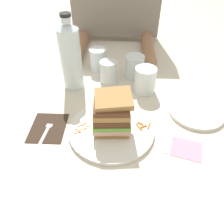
{
  "coord_description": "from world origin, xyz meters",
  "views": [
    {
      "loc": [
        0.01,
        -0.5,
        0.51
      ],
      "look_at": [
        -0.02,
        0.02,
        0.05
      ],
      "focal_mm": 35.62,
      "sensor_mm": 36.0,
      "label": 1
    }
  ],
  "objects_px": {
    "sandwich": "(112,114)",
    "napkin_pink": "(186,149)",
    "main_plate": "(111,129)",
    "empty_tumbler_2": "(108,72)",
    "side_plate": "(196,111)",
    "knife": "(163,130)",
    "empty_tumbler_1": "(98,59)",
    "juice_glass": "(145,81)",
    "napkin_dark": "(48,127)",
    "water_bottle": "(71,57)",
    "empty_tumbler_0": "(134,66)",
    "fork": "(45,132)"
  },
  "relations": [
    {
      "from": "sandwich",
      "to": "empty_tumbler_0",
      "type": "bearing_deg",
      "value": 77.15
    },
    {
      "from": "juice_glass",
      "to": "fork",
      "type": "bearing_deg",
      "value": -142.52
    },
    {
      "from": "side_plate",
      "to": "juice_glass",
      "type": "bearing_deg",
      "value": 146.15
    },
    {
      "from": "knife",
      "to": "empty_tumbler_1",
      "type": "height_order",
      "value": "empty_tumbler_1"
    },
    {
      "from": "juice_glass",
      "to": "napkin_pink",
      "type": "distance_m",
      "value": 0.31
    },
    {
      "from": "empty_tumbler_0",
      "to": "empty_tumbler_1",
      "type": "distance_m",
      "value": 0.17
    },
    {
      "from": "sandwich",
      "to": "empty_tumbler_1",
      "type": "height_order",
      "value": "sandwich"
    },
    {
      "from": "fork",
      "to": "empty_tumbler_0",
      "type": "distance_m",
      "value": 0.45
    },
    {
      "from": "juice_glass",
      "to": "empty_tumbler_1",
      "type": "bearing_deg",
      "value": 140.74
    },
    {
      "from": "sandwich",
      "to": "napkin_pink",
      "type": "relative_size",
      "value": 1.41
    },
    {
      "from": "juice_glass",
      "to": "napkin_dark",
      "type": "bearing_deg",
      "value": -144.93
    },
    {
      "from": "empty_tumbler_1",
      "to": "napkin_pink",
      "type": "bearing_deg",
      "value": -55.41
    },
    {
      "from": "empty_tumbler_0",
      "to": "knife",
      "type": "bearing_deg",
      "value": -73.89
    },
    {
      "from": "knife",
      "to": "water_bottle",
      "type": "bearing_deg",
      "value": 145.3
    },
    {
      "from": "empty_tumbler_1",
      "to": "napkin_pink",
      "type": "height_order",
      "value": "empty_tumbler_1"
    },
    {
      "from": "fork",
      "to": "water_bottle",
      "type": "distance_m",
      "value": 0.29
    },
    {
      "from": "empty_tumbler_2",
      "to": "juice_glass",
      "type": "bearing_deg",
      "value": -21.91
    },
    {
      "from": "empty_tumbler_0",
      "to": "napkin_pink",
      "type": "height_order",
      "value": "empty_tumbler_0"
    },
    {
      "from": "main_plate",
      "to": "water_bottle",
      "type": "distance_m",
      "value": 0.32
    },
    {
      "from": "juice_glass",
      "to": "empty_tumbler_2",
      "type": "distance_m",
      "value": 0.15
    },
    {
      "from": "main_plate",
      "to": "empty_tumbler_2",
      "type": "distance_m",
      "value": 0.28
    },
    {
      "from": "napkin_dark",
      "to": "napkin_pink",
      "type": "bearing_deg",
      "value": -8.21
    },
    {
      "from": "fork",
      "to": "empty_tumbler_1",
      "type": "bearing_deg",
      "value": 72.87
    },
    {
      "from": "napkin_dark",
      "to": "empty_tumbler_1",
      "type": "height_order",
      "value": "empty_tumbler_1"
    },
    {
      "from": "main_plate",
      "to": "juice_glass",
      "type": "xyz_separation_m",
      "value": [
        0.11,
        0.22,
        0.04
      ]
    },
    {
      "from": "side_plate",
      "to": "empty_tumbler_1",
      "type": "bearing_deg",
      "value": 143.21
    },
    {
      "from": "empty_tumbler_2",
      "to": "napkin_pink",
      "type": "distance_m",
      "value": 0.43
    },
    {
      "from": "knife",
      "to": "side_plate",
      "type": "height_order",
      "value": "side_plate"
    },
    {
      "from": "juice_glass",
      "to": "empty_tumbler_0",
      "type": "bearing_deg",
      "value": 110.08
    },
    {
      "from": "fork",
      "to": "empty_tumbler_2",
      "type": "distance_m",
      "value": 0.35
    },
    {
      "from": "sandwich",
      "to": "side_plate",
      "type": "bearing_deg",
      "value": 20.05
    },
    {
      "from": "main_plate",
      "to": "napkin_dark",
      "type": "xyz_separation_m",
      "value": [
        -0.2,
        0.0,
        -0.0
      ]
    },
    {
      "from": "knife",
      "to": "side_plate",
      "type": "xyz_separation_m",
      "value": [
        0.12,
        0.09,
        0.0
      ]
    },
    {
      "from": "main_plate",
      "to": "empty_tumbler_2",
      "type": "xyz_separation_m",
      "value": [
        -0.03,
        0.28,
        0.04
      ]
    },
    {
      "from": "napkin_dark",
      "to": "juice_glass",
      "type": "bearing_deg",
      "value": 35.07
    },
    {
      "from": "juice_glass",
      "to": "water_bottle",
      "type": "height_order",
      "value": "water_bottle"
    },
    {
      "from": "knife",
      "to": "napkin_dark",
      "type": "bearing_deg",
      "value": -178.03
    },
    {
      "from": "napkin_dark",
      "to": "empty_tumbler_2",
      "type": "xyz_separation_m",
      "value": [
        0.17,
        0.28,
        0.04
      ]
    },
    {
      "from": "sandwich",
      "to": "side_plate",
      "type": "distance_m",
      "value": 0.31
    },
    {
      "from": "empty_tumbler_0",
      "to": "fork",
      "type": "bearing_deg",
      "value": -128.97
    },
    {
      "from": "empty_tumbler_1",
      "to": "napkin_dark",
      "type": "bearing_deg",
      "value": -107.76
    },
    {
      "from": "main_plate",
      "to": "empty_tumbler_2",
      "type": "height_order",
      "value": "empty_tumbler_2"
    },
    {
      "from": "main_plate",
      "to": "empty_tumbler_1",
      "type": "relative_size",
      "value": 3.0
    },
    {
      "from": "water_bottle",
      "to": "empty_tumbler_2",
      "type": "xyz_separation_m",
      "value": [
        0.13,
        0.04,
        -0.08
      ]
    },
    {
      "from": "empty_tumbler_0",
      "to": "napkin_dark",
      "type": "bearing_deg",
      "value": -130.61
    },
    {
      "from": "water_bottle",
      "to": "empty_tumbler_0",
      "type": "distance_m",
      "value": 0.27
    },
    {
      "from": "main_plate",
      "to": "side_plate",
      "type": "bearing_deg",
      "value": 20.15
    },
    {
      "from": "napkin_dark",
      "to": "knife",
      "type": "bearing_deg",
      "value": 1.97
    },
    {
      "from": "empty_tumbler_0",
      "to": "empty_tumbler_2",
      "type": "height_order",
      "value": "empty_tumbler_0"
    },
    {
      "from": "water_bottle",
      "to": "empty_tumbler_0",
      "type": "relative_size",
      "value": 3.03
    }
  ]
}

